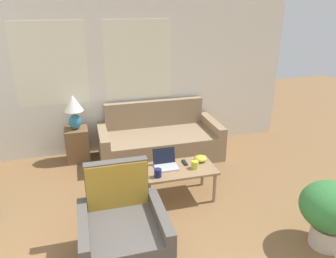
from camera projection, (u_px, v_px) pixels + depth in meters
name	position (u px, v px, depth m)	size (l,w,h in m)	color
wall_back	(102.00, 77.00, 5.35)	(6.50, 0.06, 2.60)	white
couch	(159.00, 141.00, 5.53)	(1.99, 0.92, 0.87)	#937A5B
armchair	(123.00, 234.00, 3.33)	(0.86, 0.83, 0.95)	#514C47
side_table	(78.00, 144.00, 5.36)	(0.37, 0.37, 0.55)	brown
table_lamp	(74.00, 108.00, 5.13)	(0.30, 0.30, 0.56)	teal
coffee_table	(178.00, 172.00, 4.28)	(0.97, 0.53, 0.45)	#8E704C
laptop	(165.00, 163.00, 4.28)	(0.30, 0.27, 0.22)	#B7B7BC
cup_navy	(158.00, 173.00, 4.03)	(0.09, 0.09, 0.11)	#191E4C
cup_yellow	(195.00, 165.00, 4.24)	(0.09, 0.09, 0.10)	gold
snack_bowl	(200.00, 158.00, 4.43)	(0.17, 0.17, 0.08)	gold
tv_remote	(185.00, 163.00, 4.38)	(0.04, 0.15, 0.02)	black
potted_plant	(332.00, 210.00, 3.41)	(0.67, 0.67, 0.74)	#BCB2A3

